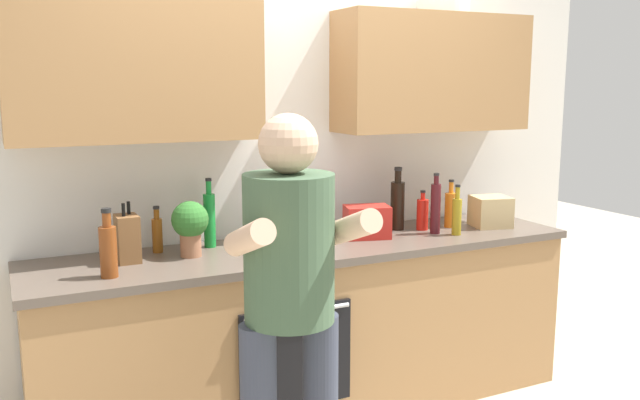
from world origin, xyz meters
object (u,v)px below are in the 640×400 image
person_standing (290,291)px  bottle_vinegar (108,249)px  bottle_oil (457,215)px  grocery_bag_bread (490,212)px  potted_herb (190,224)px  grocery_bag_crisps (367,222)px  cup_ceramic (250,241)px  bottle_juice (451,209)px  knife_block (127,238)px  mixing_bowl (312,242)px  bottle_soda (209,219)px  bottle_wine (436,207)px  bottle_hotsauce (422,214)px  bottle_syrup (157,233)px  bottle_soy (398,204)px

person_standing → bottle_vinegar: bearing=130.0°
bottle_oil → grocery_bag_bread: size_ratio=1.36×
potted_herb → grocery_bag_crisps: size_ratio=1.14×
bottle_vinegar → cup_ceramic: (0.71, 0.21, -0.08)m
bottle_juice → potted_herb: bearing=-179.9°
knife_block → person_standing: bearing=-63.8°
mixing_bowl → grocery_bag_bread: grocery_bag_bread is taller
bottle_soda → knife_block: (-0.43, -0.11, -0.03)m
bottle_wine → grocery_bag_bread: size_ratio=1.65×
bottle_oil → bottle_vinegar: bearing=-179.5°
cup_ceramic → grocery_bag_crisps: bearing=-2.9°
potted_herb → person_standing: bearing=-80.2°
bottle_hotsauce → mixing_bowl: 0.77m
bottle_syrup → grocery_bag_crisps: size_ratio=0.98×
grocery_bag_bread → bottle_vinegar: bearing=-177.1°
bottle_wine → person_standing: bearing=-147.6°
grocery_bag_crisps → bottle_soda: bearing=168.6°
bottle_juice → bottle_wine: 0.21m
bottle_soda → grocery_bag_crisps: bottle_soda is taller
bottle_oil → mixing_bowl: bottle_oil is taller
bottle_vinegar → grocery_bag_crisps: size_ratio=1.28×
bottle_wine → grocery_bag_bread: bearing=1.8°
bottle_juice → bottle_oil: bearing=-117.0°
bottle_syrup → potted_herb: size_ratio=0.86×
bottle_oil → bottle_soy: bearing=129.8°
bottle_vinegar → bottle_oil: bottle_vinegar is taller
bottle_juice → knife_block: size_ratio=0.99×
cup_ceramic → grocery_bag_crisps: size_ratio=0.37×
bottle_vinegar → knife_block: 0.25m
bottle_soda → person_standing: bearing=-89.5°
cup_ceramic → mixing_bowl: cup_ceramic is taller
person_standing → bottle_soy: size_ratio=4.55×
potted_herb → grocery_bag_bread: bearing=-2.8°
bottle_vinegar → mixing_bowl: bottle_vinegar is taller
bottle_oil → cup_ceramic: (-1.13, 0.19, -0.07)m
bottle_soy → mixing_bowl: (-0.63, -0.21, -0.11)m
bottle_soy → grocery_bag_bread: size_ratio=1.74×
person_standing → bottle_soy: bearing=41.4°
bottle_soda → bottle_juice: bottle_soda is taller
bottle_juice → grocery_bag_crisps: (-0.56, -0.02, -0.02)m
bottle_soda → knife_block: 0.44m
bottle_soda → bottle_wine: bottle_soda is taller
bottle_soy → mixing_bowl: size_ratio=1.59×
bottle_wine → cup_ceramic: size_ratio=3.90×
bottle_soy → bottle_hotsauce: bottle_soy is taller
bottle_wine → bottle_oil: bearing=-43.1°
grocery_bag_bread → bottle_soda: bearing=171.9°
bottle_soy → bottle_oil: bottle_soy is taller
cup_ceramic → potted_herb: size_ratio=0.32×
bottle_vinegar → grocery_bag_crisps: bottle_vinegar is taller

